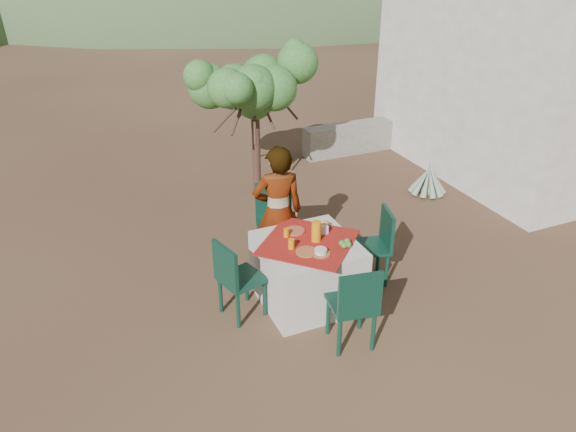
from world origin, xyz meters
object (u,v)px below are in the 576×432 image
(guesthouse, at_px, (526,79))
(table, at_px, (307,271))
(chair_far, at_px, (274,219))
(chair_right, at_px, (377,242))
(person, at_px, (278,212))
(juice_pitcher, at_px, (316,231))
(chair_left, at_px, (235,277))
(agave, at_px, (428,181))
(shrub_tree, at_px, (257,92))
(chair_near, at_px, (355,304))

(guesthouse, bearing_deg, table, -156.00)
(chair_far, height_order, chair_right, chair_far)
(table, distance_m, chair_right, 0.93)
(chair_far, height_order, guesthouse, guesthouse)
(person, relative_size, juice_pitcher, 7.06)
(chair_right, bearing_deg, chair_left, -73.89)
(chair_far, relative_size, agave, 1.56)
(guesthouse, bearing_deg, shrub_tree, 170.76)
(shrub_tree, bearing_deg, person, -105.43)
(chair_left, relative_size, chair_right, 1.01)
(table, bearing_deg, chair_right, 3.63)
(chair_left, bearing_deg, shrub_tree, -40.23)
(chair_near, bearing_deg, agave, -127.59)
(chair_far, height_order, person, person)
(person, height_order, guesthouse, guesthouse)
(chair_near, bearing_deg, table, -75.89)
(person, bearing_deg, chair_near, 106.28)
(chair_right, bearing_deg, juice_pitcher, -70.28)
(table, relative_size, juice_pitcher, 5.59)
(agave, bearing_deg, guesthouse, 12.28)
(chair_left, relative_size, juice_pitcher, 3.98)
(table, height_order, chair_right, chair_right)
(person, bearing_deg, guesthouse, -152.02)
(chair_left, xyz_separation_m, juice_pitcher, (0.93, -0.04, 0.36))
(person, height_order, shrub_tree, shrub_tree)
(chair_near, height_order, chair_right, chair_near)
(chair_far, distance_m, chair_left, 1.30)
(table, bearing_deg, chair_near, -85.03)
(chair_right, distance_m, juice_pitcher, 0.91)
(shrub_tree, bearing_deg, chair_near, -97.16)
(chair_left, height_order, shrub_tree, shrub_tree)
(chair_far, distance_m, agave, 3.08)
(chair_far, height_order, chair_near, chair_far)
(chair_left, height_order, agave, chair_left)
(chair_left, height_order, chair_right, chair_left)
(chair_far, relative_size, chair_left, 1.07)
(table, distance_m, chair_far, 1.02)
(chair_right, distance_m, shrub_tree, 3.17)
(chair_right, bearing_deg, agave, 145.79)
(agave, xyz_separation_m, guesthouse, (2.14, 0.47, 1.29))
(shrub_tree, xyz_separation_m, agave, (2.40, -1.20, -1.39))
(shrub_tree, bearing_deg, chair_right, -83.22)
(chair_far, relative_size, chair_near, 1.04)
(shrub_tree, height_order, guesthouse, guesthouse)
(chair_right, height_order, juice_pitcher, juice_pitcher)
(shrub_tree, bearing_deg, chair_far, -105.54)
(table, xyz_separation_m, guesthouse, (5.11, 2.28, 1.12))
(juice_pitcher, bearing_deg, table, 175.90)
(guesthouse, bearing_deg, person, -162.89)
(chair_left, distance_m, agave, 4.21)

